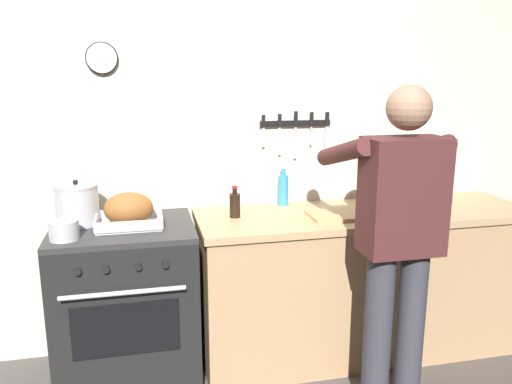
# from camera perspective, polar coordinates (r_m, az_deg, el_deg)

# --- Properties ---
(wall_back) EXTENTS (6.00, 0.13, 2.60)m
(wall_back) POSITION_cam_1_polar(r_m,az_deg,el_deg) (3.14, -10.90, 5.43)
(wall_back) COLOR beige
(wall_back) RESTS_ON ground
(counter_block) EXTENTS (2.03, 0.65, 0.90)m
(counter_block) POSITION_cam_1_polar(r_m,az_deg,el_deg) (3.29, 11.73, -9.62)
(counter_block) COLOR tan
(counter_block) RESTS_ON ground
(stove) EXTENTS (0.76, 0.67, 0.90)m
(stove) POSITION_cam_1_polar(r_m,az_deg,el_deg) (3.02, -14.18, -11.88)
(stove) COLOR black
(stove) RESTS_ON ground
(person_cook) EXTENTS (0.51, 0.63, 1.66)m
(person_cook) POSITION_cam_1_polar(r_m,az_deg,el_deg) (2.58, 15.61, -4.40)
(person_cook) COLOR #383842
(person_cook) RESTS_ON ground
(roasting_pan) EXTENTS (0.35, 0.26, 0.19)m
(roasting_pan) POSITION_cam_1_polar(r_m,az_deg,el_deg) (2.82, -14.03, -2.08)
(roasting_pan) COLOR #B7B7BC
(roasting_pan) RESTS_ON stove
(stock_pot) EXTENTS (0.23, 0.23, 0.25)m
(stock_pot) POSITION_cam_1_polar(r_m,az_deg,el_deg) (2.94, -19.35, -1.32)
(stock_pot) COLOR #B7B7BC
(stock_pot) RESTS_ON stove
(saucepan) EXTENTS (0.15, 0.15, 0.10)m
(saucepan) POSITION_cam_1_polar(r_m,az_deg,el_deg) (2.71, -20.66, -3.99)
(saucepan) COLOR #B7B7BC
(saucepan) RESTS_ON stove
(cutting_board) EXTENTS (0.36, 0.24, 0.02)m
(cutting_board) POSITION_cam_1_polar(r_m,az_deg,el_deg) (2.98, 9.40, -2.57)
(cutting_board) COLOR tan
(cutting_board) RESTS_ON counter_block
(bottle_dish_soap) EXTENTS (0.06, 0.06, 0.25)m
(bottle_dish_soap) POSITION_cam_1_polar(r_m,az_deg,el_deg) (3.19, 3.06, 0.34)
(bottle_dish_soap) COLOR #338CCC
(bottle_dish_soap) RESTS_ON counter_block
(bottle_cooking_oil) EXTENTS (0.07, 0.07, 0.25)m
(bottle_cooking_oil) POSITION_cam_1_polar(r_m,az_deg,el_deg) (3.42, 15.30, 0.81)
(bottle_cooking_oil) COLOR gold
(bottle_cooking_oil) RESTS_ON counter_block
(bottle_soy_sauce) EXTENTS (0.06, 0.06, 0.18)m
(bottle_soy_sauce) POSITION_cam_1_polar(r_m,az_deg,el_deg) (2.92, -2.38, -1.39)
(bottle_soy_sauce) COLOR black
(bottle_soy_sauce) RESTS_ON counter_block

